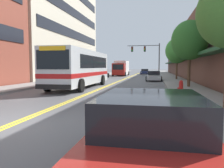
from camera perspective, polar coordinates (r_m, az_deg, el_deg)
ground_plane at (r=43.41m, az=5.15°, el=2.07°), size 240.00×240.00×0.00m
sidewalk_left at (r=44.70m, az=-3.95°, el=2.25°), size 3.20×106.00×0.15m
sidewalk_right at (r=43.26m, az=14.55°, el=2.04°), size 3.20×106.00×0.15m
centre_line at (r=43.41m, az=5.15°, el=2.08°), size 0.34×106.00×0.01m
office_tower_left at (r=42.07m, az=-17.86°, el=19.20°), size 12.08×26.89×25.31m
storefront_row_right at (r=44.03m, az=22.31°, el=7.38°), size 9.10×68.00×8.59m
city_bus at (r=19.81m, az=-8.14°, el=4.43°), size 2.88×10.92×3.23m
car_charcoal_parked_left_mid at (r=36.27m, az=-2.92°, el=2.52°), size 2.21×4.62×1.21m
car_champagne_parked_left_far at (r=30.29m, az=-5.81°, el=2.12°), size 2.06×4.25×1.24m
car_red_parked_right_foreground at (r=3.42m, az=10.06°, el=-15.74°), size 2.00×4.54×1.42m
car_silver_parked_right_mid at (r=29.19m, az=10.88°, el=2.00°), size 2.01×4.26×1.30m
car_navy_moving_lead at (r=55.00m, az=8.57°, el=3.18°), size 2.19×4.77×1.30m
box_truck at (r=45.57m, az=2.40°, el=4.18°), size 2.72×7.92×3.06m
traffic_signal_mast at (r=38.96m, az=9.32°, el=7.93°), size 5.62×0.38×5.89m
street_tree_right_mid at (r=19.91m, az=19.63°, el=10.70°), size 3.05×3.05×5.61m
street_tree_right_far at (r=31.48m, az=16.63°, el=8.32°), size 3.15×3.15×5.62m
fire_hydrant at (r=13.00m, az=17.56°, el=-1.10°), size 0.31×0.23×0.93m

